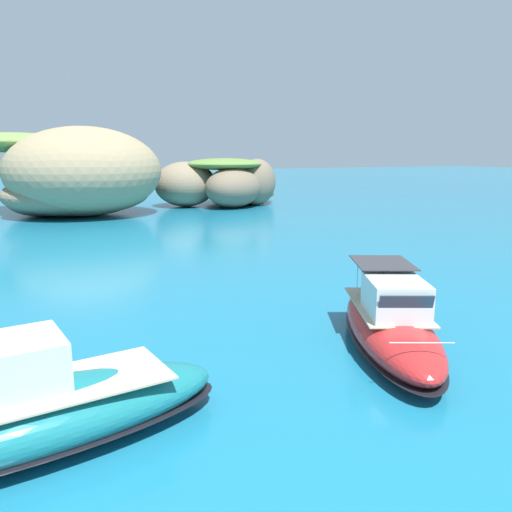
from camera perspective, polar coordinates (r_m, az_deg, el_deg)
The scene contains 4 objects.
islet_large at distance 65.94m, azimuth -19.91°, elevation 8.46°, with size 23.09×29.45×10.10m.
islet_small at distance 70.26m, azimuth -3.65°, elevation 8.03°, with size 19.72×17.64×6.41m.
motorboat_red at distance 19.61m, azimuth 14.89°, elevation -7.50°, with size 6.61×9.78×2.97m.
motorboat_teal at distance 14.07m, azimuth -24.33°, elevation -15.90°, with size 10.26×4.37×2.93m.
Camera 1 is at (-10.41, -0.70, 7.24)m, focal length 35.57 mm.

